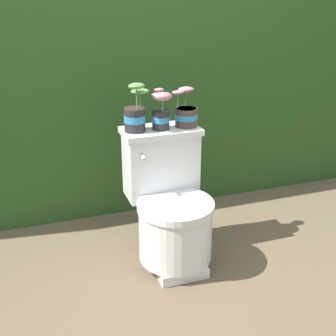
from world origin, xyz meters
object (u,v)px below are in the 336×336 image
object	(u,v)px
potted_plant_midleft	(161,113)
potted_plant_middle	(186,114)
potted_plant_left	(135,115)
toilet	(170,207)

from	to	relation	value
potted_plant_midleft	potted_plant_middle	distance (m)	0.15
potted_plant_left	potted_plant_middle	xyz separation A→B (m)	(0.28, 0.00, -0.02)
toilet	potted_plant_middle	bearing A→B (deg)	46.11
potted_plant_left	potted_plant_middle	distance (m)	0.28
toilet	potted_plant_midleft	xyz separation A→B (m)	(-0.00, 0.13, 0.48)
toilet	potted_plant_middle	size ratio (longest dim) A/B	3.50
toilet	potted_plant_left	size ratio (longest dim) A/B	2.70
potted_plant_left	potted_plant_midleft	xyz separation A→B (m)	(0.13, -0.01, 0.00)
potted_plant_midleft	potted_plant_middle	xyz separation A→B (m)	(0.14, 0.01, -0.02)
potted_plant_left	potted_plant_midleft	world-z (taller)	potted_plant_left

